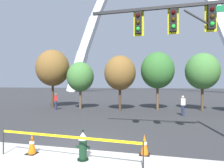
{
  "coord_description": "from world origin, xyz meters",
  "views": [
    {
      "loc": [
        3.27,
        -7.06,
        2.49
      ],
      "look_at": [
        0.23,
        5.0,
        2.5
      ],
      "focal_mm": 31.86,
      "sensor_mm": 36.0,
      "label": 1
    }
  ],
  "objects_px": {
    "traffic_cone_mid_sidewalk": "(32,144)",
    "monument_arch": "(151,25)",
    "traffic_cone_by_hydrant": "(145,145)",
    "traffic_signal_gantry": "(202,38)",
    "fire_hydrant": "(83,146)",
    "pedestrian_walking_left": "(183,106)",
    "pedestrian_standing_center": "(56,101)"
  },
  "relations": [
    {
      "from": "fire_hydrant",
      "to": "traffic_cone_by_hydrant",
      "type": "distance_m",
      "value": 2.15
    },
    {
      "from": "traffic_signal_gantry",
      "to": "pedestrian_standing_center",
      "type": "xyz_separation_m",
      "value": [
        -11.56,
        9.15,
        -3.45
      ]
    },
    {
      "from": "traffic_cone_by_hydrant",
      "to": "pedestrian_standing_center",
      "type": "distance_m",
      "value": 14.09
    },
    {
      "from": "fire_hydrant",
      "to": "traffic_signal_gantry",
      "type": "height_order",
      "value": "traffic_signal_gantry"
    },
    {
      "from": "traffic_cone_mid_sidewalk",
      "to": "monument_arch",
      "type": "distance_m",
      "value": 57.27
    },
    {
      "from": "traffic_cone_mid_sidewalk",
      "to": "pedestrian_walking_left",
      "type": "relative_size",
      "value": 0.46
    },
    {
      "from": "traffic_cone_mid_sidewalk",
      "to": "traffic_signal_gantry",
      "type": "relative_size",
      "value": 0.11
    },
    {
      "from": "traffic_signal_gantry",
      "to": "fire_hydrant",
      "type": "bearing_deg",
      "value": -150.76
    },
    {
      "from": "monument_arch",
      "to": "traffic_cone_mid_sidewalk",
      "type": "bearing_deg",
      "value": -91.3
    },
    {
      "from": "traffic_signal_gantry",
      "to": "monument_arch",
      "type": "bearing_deg",
      "value": 95.27
    },
    {
      "from": "traffic_cone_mid_sidewalk",
      "to": "monument_arch",
      "type": "bearing_deg",
      "value": 88.7
    },
    {
      "from": "monument_arch",
      "to": "fire_hydrant",
      "type": "bearing_deg",
      "value": -89.19
    },
    {
      "from": "fire_hydrant",
      "to": "traffic_cone_mid_sidewalk",
      "type": "xyz_separation_m",
      "value": [
        -1.98,
        0.09,
        -0.11
      ]
    },
    {
      "from": "pedestrian_standing_center",
      "to": "fire_hydrant",
      "type": "bearing_deg",
      "value": -56.46
    },
    {
      "from": "traffic_cone_by_hydrant",
      "to": "monument_arch",
      "type": "bearing_deg",
      "value": 92.89
    },
    {
      "from": "traffic_signal_gantry",
      "to": "monument_arch",
      "type": "height_order",
      "value": "monument_arch"
    },
    {
      "from": "traffic_cone_mid_sidewalk",
      "to": "pedestrian_standing_center",
      "type": "bearing_deg",
      "value": 116.22
    },
    {
      "from": "monument_arch",
      "to": "pedestrian_walking_left",
      "type": "distance_m",
      "value": 47.8
    },
    {
      "from": "monument_arch",
      "to": "pedestrian_walking_left",
      "type": "xyz_separation_m",
      "value": [
        4.85,
        -43.5,
        -19.2
      ]
    },
    {
      "from": "traffic_cone_by_hydrant",
      "to": "traffic_signal_gantry",
      "type": "bearing_deg",
      "value": 31.4
    },
    {
      "from": "traffic_cone_by_hydrant",
      "to": "traffic_signal_gantry",
      "type": "relative_size",
      "value": 0.11
    },
    {
      "from": "traffic_signal_gantry",
      "to": "monument_arch",
      "type": "distance_m",
      "value": 54.18
    },
    {
      "from": "traffic_cone_by_hydrant",
      "to": "pedestrian_standing_center",
      "type": "relative_size",
      "value": 0.46
    },
    {
      "from": "fire_hydrant",
      "to": "traffic_cone_by_hydrant",
      "type": "bearing_deg",
      "value": 26.77
    },
    {
      "from": "fire_hydrant",
      "to": "traffic_cone_by_hydrant",
      "type": "xyz_separation_m",
      "value": [
        1.92,
        0.97,
        -0.11
      ]
    },
    {
      "from": "traffic_cone_by_hydrant",
      "to": "traffic_cone_mid_sidewalk",
      "type": "relative_size",
      "value": 1.0
    },
    {
      "from": "fire_hydrant",
      "to": "pedestrian_walking_left",
      "type": "bearing_deg",
      "value": 68.45
    },
    {
      "from": "traffic_cone_mid_sidewalk",
      "to": "monument_arch",
      "type": "xyz_separation_m",
      "value": [
        1.22,
        53.78,
        19.66
      ]
    },
    {
      "from": "traffic_cone_mid_sidewalk",
      "to": "monument_arch",
      "type": "relative_size",
      "value": 0.01
    },
    {
      "from": "fire_hydrant",
      "to": "monument_arch",
      "type": "relative_size",
      "value": 0.02
    },
    {
      "from": "traffic_cone_mid_sidewalk",
      "to": "traffic_cone_by_hydrant",
      "type": "bearing_deg",
      "value": 12.74
    },
    {
      "from": "traffic_cone_by_hydrant",
      "to": "traffic_cone_mid_sidewalk",
      "type": "bearing_deg",
      "value": -167.26
    }
  ]
}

